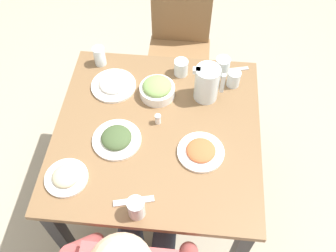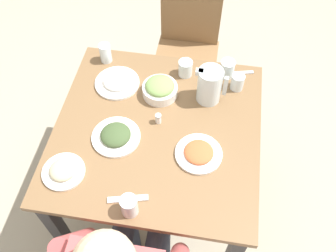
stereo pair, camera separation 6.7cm
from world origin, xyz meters
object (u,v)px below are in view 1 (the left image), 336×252
(plate_rice_curry, at_px, (201,151))
(plate_dolmas, at_px, (117,138))
(water_glass_by_pitcher, at_px, (181,67))
(dining_table, at_px, (158,142))
(plate_yoghurt, at_px, (113,84))
(water_pitcher, at_px, (207,83))
(plate_beans, at_px, (66,177))
(salt_shaker, at_px, (159,119))
(water_glass_far_left, at_px, (222,66))
(water_glass_far_right, at_px, (136,208))
(chair_far, at_px, (179,45))
(salad_bowl, at_px, (157,89))
(water_glass_near_left, at_px, (100,56))
(water_glass_near_right, at_px, (234,79))

(plate_rice_curry, xyz_separation_m, plate_dolmas, (-0.39, 0.03, 0.00))
(plate_dolmas, xyz_separation_m, water_glass_by_pitcher, (0.26, 0.45, 0.03))
(dining_table, relative_size, plate_yoghurt, 4.23)
(plate_yoghurt, bearing_deg, water_pitcher, -2.19)
(plate_beans, relative_size, salt_shaker, 3.47)
(plate_beans, relative_size, plate_rice_curry, 0.88)
(water_pitcher, bearing_deg, water_glass_far_left, 65.58)
(plate_rice_curry, distance_m, water_glass_far_right, 0.40)
(salt_shaker, bearing_deg, plate_beans, -137.17)
(plate_yoghurt, bearing_deg, dining_table, -43.85)
(dining_table, bearing_deg, water_glass_far_left, 53.21)
(chair_far, relative_size, salad_bowl, 5.02)
(salad_bowl, relative_size, salt_shaker, 3.27)
(dining_table, xyz_separation_m, plate_yoghurt, (-0.25, 0.24, 0.13))
(salad_bowl, height_order, water_glass_by_pitcher, salad_bowl)
(chair_far, height_order, water_glass_far_left, chair_far)
(water_glass_by_pitcher, height_order, water_glass_near_left, water_glass_near_left)
(plate_yoghurt, relative_size, plate_dolmas, 1.01)
(plate_beans, xyz_separation_m, plate_dolmas, (0.18, 0.21, 0.00))
(plate_dolmas, relative_size, water_glass_far_right, 2.26)
(plate_yoghurt, xyz_separation_m, water_glass_near_left, (-0.10, 0.16, 0.04))
(chair_far, height_order, water_glass_by_pitcher, chair_far)
(salad_bowl, relative_size, plate_yoghurt, 0.77)
(salad_bowl, xyz_separation_m, plate_rice_curry, (0.23, -0.32, -0.03))
(salad_bowl, bearing_deg, water_glass_by_pitcher, 56.03)
(salad_bowl, bearing_deg, salt_shaker, -81.16)
(dining_table, relative_size, plate_rice_curry, 4.55)
(water_glass_far_right, xyz_separation_m, water_glass_near_right, (0.39, 0.74, -0.01))
(chair_far, distance_m, water_glass_near_left, 0.65)
(plate_beans, height_order, water_glass_by_pitcher, water_glass_by_pitcher)
(chair_far, bearing_deg, water_glass_far_right, -93.57)
(water_glass_by_pitcher, bearing_deg, plate_dolmas, -119.95)
(water_glass_far_left, bearing_deg, water_glass_far_right, -111.98)
(plate_rice_curry, bearing_deg, dining_table, 151.88)
(plate_beans, height_order, plate_yoghurt, plate_yoghurt)
(plate_yoghurt, bearing_deg, salad_bowl, -7.78)
(salad_bowl, relative_size, water_glass_near_right, 2.05)
(plate_beans, bearing_deg, plate_dolmas, 49.87)
(plate_yoghurt, xyz_separation_m, plate_dolmas, (0.08, -0.33, 0.00))
(chair_far, height_order, water_glass_near_left, chair_far)
(salad_bowl, relative_size, plate_rice_curry, 0.83)
(water_glass_far_right, height_order, water_glass_far_left, water_glass_far_right)
(dining_table, height_order, salad_bowl, salad_bowl)
(water_pitcher, relative_size, water_glass_by_pitcher, 2.18)
(water_glass_far_right, height_order, water_glass_by_pitcher, water_glass_far_right)
(plate_yoghurt, xyz_separation_m, water_glass_far_left, (0.55, 0.16, 0.03))
(plate_dolmas, distance_m, water_glass_near_left, 0.52)
(plate_beans, relative_size, water_glass_far_right, 1.87)
(water_pitcher, bearing_deg, salad_bowl, -176.82)
(water_glass_near_left, bearing_deg, water_glass_far_left, -0.30)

